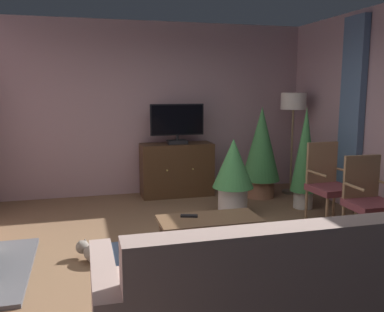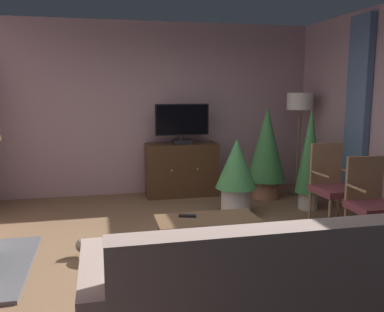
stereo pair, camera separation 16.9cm
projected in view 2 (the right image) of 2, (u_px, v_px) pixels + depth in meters
name	position (u px, v px, depth m)	size (l,w,h in m)	color
ground_plane	(197.00, 257.00, 4.37)	(5.77, 6.13, 0.04)	brown
wall_back	(158.00, 109.00, 6.85)	(5.77, 0.10, 2.78)	gray
curtain_panel_far	(358.00, 103.00, 5.69)	(0.10, 0.44, 2.34)	slate
rug_central	(220.00, 273.00, 3.94)	(2.06, 2.08, 0.01)	slate
tv_cabinet	(182.00, 171.00, 6.75)	(1.15, 0.49, 0.85)	black
television	(182.00, 123.00, 6.57)	(0.86, 0.20, 0.63)	black
coffee_table	(207.00, 224.00, 4.13)	(1.01, 0.48, 0.46)	brown
tv_remote	(187.00, 216.00, 4.15)	(0.17, 0.05, 0.02)	black
sofa_floral	(244.00, 303.00, 2.77)	(2.11, 0.95, 0.94)	#A3897F
side_chair_tucked_against_wall	(371.00, 199.00, 4.58)	(0.50, 0.47, 0.98)	brown
side_chair_mid_row	(332.00, 183.00, 5.32)	(0.52, 0.52, 1.03)	brown
potted_plant_tall_palm_by_window	(236.00, 172.00, 5.64)	(0.56, 0.56, 1.06)	beige
potted_plant_leafy_by_curtain	(310.00, 155.00, 5.91)	(0.39, 0.39, 1.47)	beige
potted_plant_on_hearth_side	(267.00, 149.00, 6.52)	(0.61, 0.61, 1.45)	#99664C
cat	(93.00, 251.00, 4.21)	(0.42, 0.55, 0.20)	gray
floor_lamp	(299.00, 108.00, 6.65)	(0.41, 0.41, 1.66)	#4C4233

